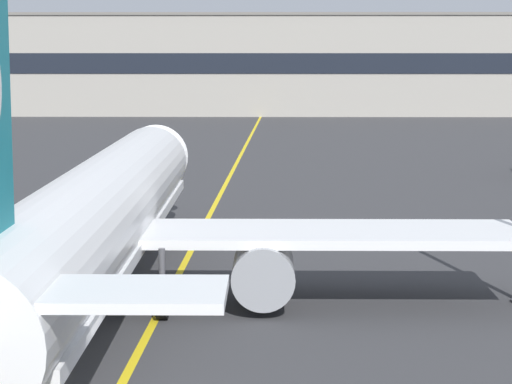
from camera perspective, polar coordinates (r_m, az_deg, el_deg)
taxiway_centreline at (r=57.68m, az=-2.81°, el=-1.80°), size 4.87×179.95×0.01m
airliner_foreground at (r=39.63m, az=-8.59°, el=-1.38°), size 32.00×41.40×11.65m
terminal_building at (r=152.47m, az=2.86°, el=6.91°), size 144.78×12.40×14.35m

